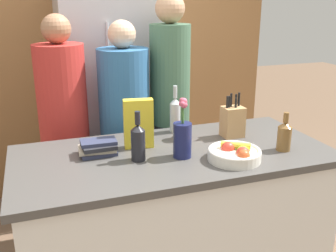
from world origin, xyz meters
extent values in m
cube|color=silver|center=(0.00, 0.00, 0.43)|extent=(1.69, 0.79, 0.86)
cube|color=#474442|center=(0.00, 0.00, 0.88)|extent=(1.76, 0.82, 0.04)
cube|color=olive|center=(0.00, 1.63, 1.30)|extent=(2.96, 0.12, 2.60)
cube|color=#B7B7BC|center=(-0.11, 1.27, 0.94)|extent=(0.77, 0.60, 1.88)
cylinder|color=#B7B7BC|center=(-0.16, 0.95, 1.04)|extent=(0.02, 0.02, 1.04)
cylinder|color=silver|center=(0.26, -0.21, 0.93)|extent=(0.28, 0.28, 0.05)
torus|color=silver|center=(0.26, -0.21, 0.95)|extent=(0.28, 0.28, 0.02)
sphere|color=red|center=(0.24, -0.18, 0.96)|extent=(0.07, 0.07, 0.07)
sphere|color=#C64C23|center=(0.27, -0.29, 0.95)|extent=(0.07, 0.07, 0.07)
sphere|color=#99B233|center=(0.29, -0.25, 0.95)|extent=(0.07, 0.07, 0.07)
sphere|color=red|center=(0.28, -0.26, 0.96)|extent=(0.07, 0.07, 0.07)
cylinder|color=yellow|center=(0.28, -0.19, 0.97)|extent=(0.15, 0.11, 0.03)
cube|color=tan|center=(0.43, 0.13, 0.99)|extent=(0.13, 0.11, 0.19)
cylinder|color=black|center=(0.38, 0.12, 1.12)|extent=(0.01, 0.01, 0.08)
cylinder|color=black|center=(0.40, 0.13, 1.12)|extent=(0.01, 0.01, 0.08)
cylinder|color=black|center=(0.42, 0.14, 1.12)|extent=(0.01, 0.01, 0.09)
cylinder|color=black|center=(0.44, 0.11, 1.11)|extent=(0.01, 0.01, 0.07)
cylinder|color=black|center=(0.45, 0.14, 1.12)|extent=(0.01, 0.01, 0.08)
cylinder|color=black|center=(0.47, 0.14, 1.12)|extent=(0.01, 0.01, 0.09)
cylinder|color=#191E4C|center=(0.02, -0.08, 1.00)|extent=(0.10, 0.10, 0.19)
cylinder|color=#477538|center=(0.02, -0.08, 1.15)|extent=(0.01, 0.01, 0.12)
sphere|color=#C64C66|center=(0.02, -0.08, 1.21)|extent=(0.04, 0.04, 0.04)
cylinder|color=#477538|center=(0.02, -0.07, 1.15)|extent=(0.01, 0.01, 0.11)
sphere|color=#C64C66|center=(0.02, -0.07, 1.20)|extent=(0.04, 0.04, 0.04)
cylinder|color=#477538|center=(0.02, -0.08, 1.15)|extent=(0.01, 0.01, 0.12)
sphere|color=#C64C66|center=(0.01, -0.07, 1.21)|extent=(0.03, 0.03, 0.03)
cylinder|color=#477538|center=(0.01, -0.08, 1.14)|extent=(0.01, 0.01, 0.11)
sphere|color=#C64C66|center=(0.01, -0.08, 1.20)|extent=(0.03, 0.03, 0.03)
cylinder|color=#477538|center=(0.01, -0.09, 1.14)|extent=(0.02, 0.01, 0.11)
sphere|color=#C64C66|center=(0.01, -0.10, 1.20)|extent=(0.03, 0.03, 0.03)
cylinder|color=#477538|center=(0.02, -0.08, 1.14)|extent=(0.01, 0.01, 0.10)
sphere|color=#C64C66|center=(0.02, -0.09, 1.19)|extent=(0.04, 0.04, 0.04)
cube|color=yellow|center=(-0.16, 0.14, 1.04)|extent=(0.17, 0.08, 0.28)
cylinder|color=#99332D|center=(0.12, 0.18, 0.95)|extent=(0.09, 0.09, 0.10)
torus|color=#99332D|center=(0.14, 0.22, 0.95)|extent=(0.04, 0.07, 0.07)
cube|color=#2D334C|center=(-0.40, 0.10, 0.91)|extent=(0.19, 0.12, 0.02)
cube|color=#B7A88E|center=(-0.41, 0.11, 0.93)|extent=(0.21, 0.15, 0.02)
cube|color=#232328|center=(-0.40, 0.10, 0.95)|extent=(0.18, 0.15, 0.02)
cube|color=#2D334C|center=(-0.40, 0.10, 0.97)|extent=(0.20, 0.12, 0.02)
cylinder|color=black|center=(-0.22, -0.05, 0.98)|extent=(0.08, 0.08, 0.17)
cone|color=black|center=(-0.22, -0.05, 1.08)|extent=(0.08, 0.08, 0.03)
cylinder|color=black|center=(-0.22, -0.05, 1.13)|extent=(0.03, 0.03, 0.07)
cylinder|color=brown|center=(0.59, -0.18, 0.97)|extent=(0.08, 0.08, 0.14)
cone|color=brown|center=(0.59, -0.18, 1.05)|extent=(0.08, 0.08, 0.03)
cylinder|color=brown|center=(0.59, -0.18, 1.09)|extent=(0.03, 0.03, 0.06)
cylinder|color=#B2BCC1|center=(0.13, 0.32, 0.99)|extent=(0.07, 0.07, 0.19)
cone|color=#B2BCC1|center=(0.13, 0.32, 1.10)|extent=(0.07, 0.07, 0.04)
cylinder|color=#B2BCC1|center=(0.13, 0.32, 1.16)|extent=(0.03, 0.03, 0.08)
cube|color=#383842|center=(-0.53, 0.73, 0.39)|extent=(0.31, 0.26, 0.78)
cylinder|color=red|center=(-0.53, 0.73, 1.11)|extent=(0.33, 0.33, 0.65)
sphere|color=#996B4C|center=(-0.53, 0.73, 1.53)|extent=(0.19, 0.19, 0.19)
cube|color=#383842|center=(-0.12, 0.66, 0.38)|extent=(0.30, 0.22, 0.76)
cylinder|color=#2D6093|center=(-0.12, 0.66, 1.08)|extent=(0.35, 0.35, 0.64)
sphere|color=#DBAD89|center=(-0.12, 0.66, 1.49)|extent=(0.18, 0.18, 0.18)
cube|color=#383842|center=(0.22, 0.69, 0.42)|extent=(0.27, 0.23, 0.84)
cylinder|color=#42664C|center=(0.22, 0.69, 1.20)|extent=(0.29, 0.29, 0.70)
sphere|color=tan|center=(0.22, 0.69, 1.65)|extent=(0.20, 0.20, 0.20)
camera|label=1|loc=(-0.70, -1.91, 1.72)|focal=42.00mm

